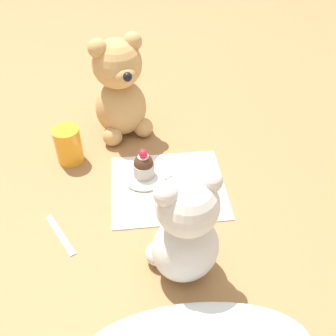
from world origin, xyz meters
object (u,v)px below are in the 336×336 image
Objects in this scene: cupcake_near_cream_bear at (173,196)px; juice_glass at (68,145)px; teddy_bear_cream at (185,231)px; teddy_bear_tan at (120,90)px; saucer_plate at (144,175)px; teaspoon at (60,234)px; cupcake_near_tan_bear at (144,166)px.

juice_glass reaches higher than cupcake_near_cream_bear.
teddy_bear_cream is 0.43m from teddy_bear_tan.
cupcake_near_cream_bear is 0.11m from saucer_plate.
teddy_bear_cream is at bearing -96.35° from teddy_bear_tan.
saucer_plate is at bearing -79.91° from teaspoon.
teaspoon is at bearing 88.59° from juice_glass.
teaspoon is (0.17, 0.14, -0.01)m from saucer_plate.
teddy_bear_tan is 0.17m from juice_glass.
saucer_plate is (0.05, -0.24, -0.10)m from teddy_bear_cream.
teaspoon is at bearing 39.53° from saucer_plate.
cupcake_near_tan_bear is 0.80× the size of juice_glass.
teddy_bear_cream is 2.61× the size of juice_glass.
cupcake_near_cream_bear is 1.03× the size of cupcake_near_tan_bear.
teddy_bear_tan is at bearing -77.02° from saucer_plate.
juice_glass is at bearing -26.27° from saucer_plate.
teddy_bear_tan reaches higher than cupcake_near_cream_bear.
teddy_bear_tan is 3.51× the size of cupcake_near_cream_bear.
teddy_bear_tan is 3.61× the size of cupcake_near_tan_bear.
cupcake_near_cream_bear is 0.83× the size of juice_glass.
teddy_bear_tan is 2.21× the size of teaspoon.
cupcake_near_cream_bear is at bearing 120.59° from saucer_plate.
teddy_bear_tan is 0.30m from cupcake_near_cream_bear.
teddy_bear_cream is at bearing 124.24° from juice_glass.
saucer_plate is at bearing -59.41° from cupcake_near_cream_bear.
teddy_bear_tan is 2.91× the size of juice_glass.
teddy_bear_cream reaches higher than saucer_plate.
teddy_bear_tan is at bearing -70.63° from cupcake_near_cream_bear.
teddy_bear_cream is at bearing 102.64° from saucer_plate.
juice_glass is (0.22, -0.32, -0.06)m from teddy_bear_cream.
teddy_bear_cream is at bearing -143.34° from teaspoon.
cupcake_near_cream_bear is at bearing 120.59° from cupcake_near_tan_bear.
saucer_plate is at bearing -92.80° from teddy_bear_cream.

